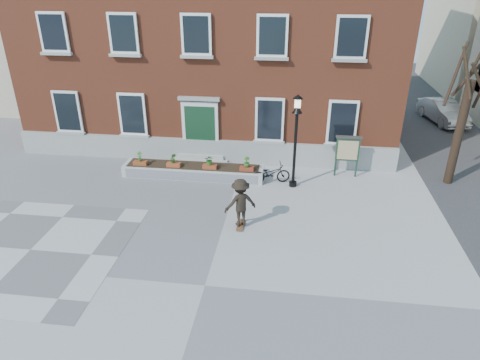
# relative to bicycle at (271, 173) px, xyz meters

# --- Properties ---
(ground) EXTENTS (100.00, 100.00, 0.00)m
(ground) POSITION_rel_bicycle_xyz_m (-1.43, -6.98, -0.44)
(ground) COLOR #97979A
(ground) RESTS_ON ground
(checker_patch) EXTENTS (6.00, 6.00, 0.01)m
(checker_patch) POSITION_rel_bicycle_xyz_m (-7.43, -5.98, -0.43)
(checker_patch) COLOR #5D5D5F
(checker_patch) RESTS_ON ground
(bicycle) EXTENTS (1.77, 1.04, 0.88)m
(bicycle) POSITION_rel_bicycle_xyz_m (0.00, 0.00, 0.00)
(bicycle) COLOR black
(bicycle) RESTS_ON ground
(parked_car) EXTENTS (2.25, 4.26, 1.34)m
(parked_car) POSITION_rel_bicycle_xyz_m (9.70, 9.69, 0.23)
(parked_car) COLOR #B1B3B6
(parked_car) RESTS_ON ground
(brick_building) EXTENTS (18.40, 10.85, 12.60)m
(brick_building) POSITION_rel_bicycle_xyz_m (-3.43, 7.00, 5.86)
(brick_building) COLOR brown
(brick_building) RESTS_ON ground
(planter_assembly) EXTENTS (6.20, 1.12, 1.15)m
(planter_assembly) POSITION_rel_bicycle_xyz_m (-3.42, 0.20, -0.13)
(planter_assembly) COLOR beige
(planter_assembly) RESTS_ON ground
(bare_tree) EXTENTS (1.83, 1.83, 6.16)m
(bare_tree) POSITION_rel_bicycle_xyz_m (7.58, 1.03, 2.35)
(bare_tree) COLOR #2E1F14
(bare_tree) RESTS_ON ground
(lamp_post) EXTENTS (0.40, 0.40, 3.93)m
(lamp_post) POSITION_rel_bicycle_xyz_m (0.96, -0.18, 2.10)
(lamp_post) COLOR black
(lamp_post) RESTS_ON ground
(notice_board) EXTENTS (1.10, 0.16, 1.87)m
(notice_board) POSITION_rel_bicycle_xyz_m (3.23, 1.11, 0.82)
(notice_board) COLOR black
(notice_board) RESTS_ON ground
(skateboarder) EXTENTS (1.32, 1.10, 1.84)m
(skateboarder) POSITION_rel_bicycle_xyz_m (-0.83, -3.65, 0.52)
(skateboarder) COLOR brown
(skateboarder) RESTS_ON ground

